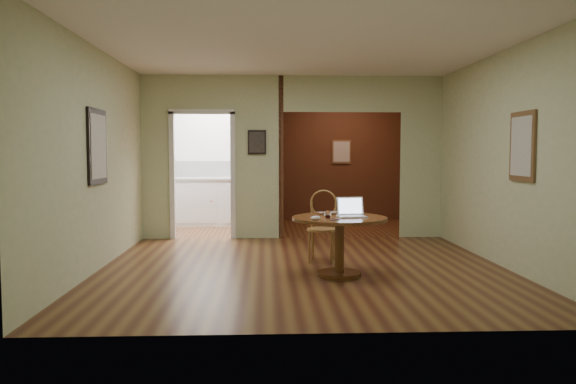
{
  "coord_description": "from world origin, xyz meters",
  "views": [
    {
      "loc": [
        -0.48,
        -6.82,
        1.43
      ],
      "look_at": [
        -0.2,
        -0.2,
        0.96
      ],
      "focal_mm": 35.0,
      "sensor_mm": 36.0,
      "label": 1
    }
  ],
  "objects_px": {
    "chair": "(323,222)",
    "open_laptop": "(351,211)",
    "dining_table": "(339,232)",
    "closed_laptop": "(333,213)"
  },
  "relations": [
    {
      "from": "dining_table",
      "to": "open_laptop",
      "type": "relative_size",
      "value": 3.2
    },
    {
      "from": "chair",
      "to": "open_laptop",
      "type": "height_order",
      "value": "chair"
    },
    {
      "from": "dining_table",
      "to": "chair",
      "type": "bearing_deg",
      "value": 96.33
    },
    {
      "from": "dining_table",
      "to": "closed_laptop",
      "type": "height_order",
      "value": "closed_laptop"
    },
    {
      "from": "dining_table",
      "to": "closed_laptop",
      "type": "xyz_separation_m",
      "value": [
        -0.04,
        0.29,
        0.19
      ]
    },
    {
      "from": "chair",
      "to": "closed_laptop",
      "type": "relative_size",
      "value": 2.73
    },
    {
      "from": "open_laptop",
      "to": "chair",
      "type": "bearing_deg",
      "value": 97.33
    },
    {
      "from": "chair",
      "to": "closed_laptop",
      "type": "height_order",
      "value": "chair"
    },
    {
      "from": "closed_laptop",
      "to": "dining_table",
      "type": "bearing_deg",
      "value": -103.13
    },
    {
      "from": "open_laptop",
      "to": "closed_laptop",
      "type": "relative_size",
      "value": 1.0
    }
  ]
}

